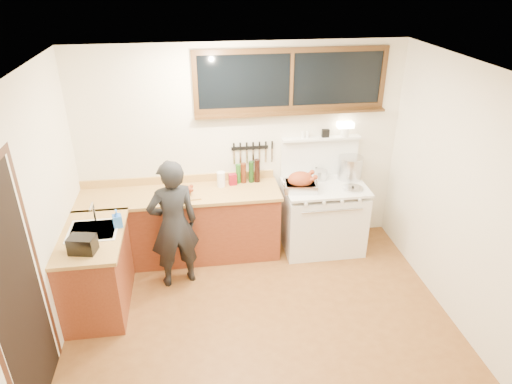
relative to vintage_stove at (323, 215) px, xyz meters
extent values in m
cube|color=brown|center=(-1.00, -1.41, -0.48)|extent=(4.00, 3.50, 0.02)
cube|color=#EDE5CE|center=(-1.00, 0.36, 0.83)|extent=(4.00, 0.05, 2.60)
cube|color=#EDE5CE|center=(-1.00, -3.19, 0.83)|extent=(4.00, 0.05, 2.60)
cube|color=#EDE5CE|center=(-3.03, -1.41, 0.83)|extent=(0.05, 3.50, 2.60)
cube|color=#EDE5CE|center=(1.02, -1.41, 0.83)|extent=(0.05, 3.50, 2.60)
cube|color=white|center=(-1.00, -1.41, 2.16)|extent=(4.00, 3.50, 0.05)
cube|color=maroon|center=(-1.80, 0.04, -0.04)|extent=(2.40, 0.60, 0.86)
cube|color=tan|center=(-1.80, 0.03, 0.41)|extent=(2.44, 0.64, 0.04)
cube|color=tan|center=(-1.80, 0.32, 0.48)|extent=(2.40, 0.03, 0.10)
sphere|color=#B78C38|center=(-2.80, -0.24, 0.23)|extent=(0.03, 0.03, 0.03)
sphere|color=#B78C38|center=(-2.30, -0.24, 0.23)|extent=(0.03, 0.03, 0.03)
sphere|color=#B78C38|center=(-1.80, -0.24, 0.23)|extent=(0.03, 0.03, 0.03)
sphere|color=#B78C38|center=(-1.30, -0.24, 0.23)|extent=(0.03, 0.03, 0.03)
sphere|color=#B78C38|center=(-0.85, -0.24, 0.23)|extent=(0.03, 0.03, 0.03)
cube|color=maroon|center=(-2.70, -0.79, -0.04)|extent=(0.60, 1.05, 0.86)
cube|color=tan|center=(-2.69, -0.79, 0.41)|extent=(0.64, 1.09, 0.04)
cube|color=white|center=(-2.68, -0.71, 0.37)|extent=(0.45, 0.40, 0.14)
cube|color=white|center=(-2.68, -0.71, 0.44)|extent=(0.50, 0.45, 0.01)
cylinder|color=silver|center=(-2.68, -0.53, 0.55)|extent=(0.02, 0.02, 0.24)
cylinder|color=silver|center=(-2.68, -0.61, 0.66)|extent=(0.02, 0.18, 0.02)
cube|color=white|center=(0.00, -0.01, -0.06)|extent=(1.00, 0.70, 0.82)
cube|color=white|center=(0.00, -0.01, 0.42)|extent=(1.02, 0.72, 0.03)
cube|color=white|center=(0.00, -0.35, 0.05)|extent=(0.88, 0.02, 0.46)
cylinder|color=silver|center=(0.00, -0.38, 0.27)|extent=(0.75, 0.02, 0.02)
cylinder|color=white|center=(-0.33, -0.37, 0.38)|extent=(0.04, 0.03, 0.04)
cylinder|color=white|center=(-0.11, -0.37, 0.38)|extent=(0.04, 0.03, 0.04)
cylinder|color=white|center=(0.11, -0.37, 0.38)|extent=(0.04, 0.03, 0.04)
cylinder|color=white|center=(0.33, -0.37, 0.38)|extent=(0.04, 0.03, 0.04)
cube|color=white|center=(0.00, 0.31, 0.68)|extent=(1.00, 0.05, 0.50)
cube|color=white|center=(0.00, 0.28, 0.95)|extent=(1.00, 0.12, 0.03)
cylinder|color=white|center=(0.30, 0.28, 1.02)|extent=(0.11, 0.11, 0.11)
cube|color=#FFE5B2|center=(0.30, 0.28, 1.11)|extent=(0.20, 0.10, 0.07)
cube|color=black|center=(0.05, 0.28, 1.01)|extent=(0.09, 0.05, 0.10)
cylinder|color=white|center=(-0.18, 0.28, 1.01)|extent=(0.04, 0.04, 0.09)
cylinder|color=white|center=(-0.24, 0.28, 1.01)|extent=(0.04, 0.04, 0.09)
cube|color=black|center=(-0.40, 0.32, 1.68)|extent=(2.20, 0.01, 0.62)
cube|color=#321E0E|center=(-0.40, 0.32, 2.02)|extent=(2.32, 0.04, 0.06)
cube|color=#321E0E|center=(-0.40, 0.32, 1.34)|extent=(2.32, 0.04, 0.06)
cube|color=#321E0E|center=(-1.53, 0.32, 1.68)|extent=(0.06, 0.04, 0.62)
cube|color=#321E0E|center=(0.73, 0.32, 1.68)|extent=(0.06, 0.04, 0.62)
cube|color=#321E0E|center=(-0.40, 0.32, 1.68)|extent=(0.04, 0.04, 0.62)
cube|color=#321E0E|center=(-0.40, 0.27, 1.30)|extent=(2.32, 0.13, 0.03)
cube|color=black|center=(-2.99, -1.96, 0.58)|extent=(0.01, 0.86, 2.10)
cube|color=#321E0E|center=(-2.99, -1.48, 0.58)|extent=(0.01, 0.07, 2.10)
cube|color=black|center=(-0.90, 0.33, 0.85)|extent=(0.46, 0.02, 0.04)
cube|color=silver|center=(-1.10, 0.31, 0.74)|extent=(0.02, 0.00, 0.18)
cube|color=black|center=(-1.10, 0.31, 0.88)|extent=(0.02, 0.02, 0.10)
cube|color=silver|center=(-1.02, 0.31, 0.74)|extent=(0.02, 0.00, 0.18)
cube|color=black|center=(-1.02, 0.31, 0.88)|extent=(0.02, 0.02, 0.10)
cube|color=silver|center=(-0.94, 0.31, 0.74)|extent=(0.02, 0.00, 0.18)
cube|color=black|center=(-0.94, 0.31, 0.88)|extent=(0.02, 0.02, 0.10)
cube|color=silver|center=(-0.86, 0.31, 0.74)|extent=(0.03, 0.00, 0.18)
cube|color=black|center=(-0.86, 0.31, 0.88)|extent=(0.02, 0.02, 0.10)
cube|color=silver|center=(-0.78, 0.31, 0.74)|extent=(0.03, 0.00, 0.18)
cube|color=black|center=(-0.78, 0.31, 0.88)|extent=(0.02, 0.02, 0.10)
cube|color=silver|center=(-0.70, 0.31, 0.74)|extent=(0.03, 0.00, 0.18)
cube|color=black|center=(-0.70, 0.31, 0.88)|extent=(0.02, 0.02, 0.10)
cube|color=silver|center=(-0.62, 0.31, 0.74)|extent=(0.03, 0.00, 0.18)
cube|color=black|center=(-0.62, 0.31, 0.88)|extent=(0.02, 0.02, 0.10)
imported|color=black|center=(-1.87, -0.49, 0.30)|extent=(0.64, 0.51, 1.55)
imported|color=blue|center=(-2.43, -0.66, 0.53)|extent=(0.11, 0.11, 0.20)
cube|color=black|center=(-2.70, -1.10, 0.52)|extent=(0.28, 0.22, 0.17)
cube|color=tan|center=(-1.75, -0.06, 0.44)|extent=(0.41, 0.33, 0.02)
ellipsoid|color=#923C1A|center=(-1.75, -0.06, 0.51)|extent=(0.23, 0.17, 0.12)
sphere|color=#923C1A|center=(-1.65, -0.01, 0.53)|extent=(0.05, 0.05, 0.05)
sphere|color=#923C1A|center=(-1.65, -0.11, 0.53)|extent=(0.05, 0.05, 0.05)
cube|color=silver|center=(-0.34, -0.09, 0.48)|extent=(0.43, 0.34, 0.10)
cube|color=#3F3F42|center=(-0.34, -0.09, 0.52)|extent=(0.38, 0.29, 0.03)
torus|color=silver|center=(-0.54, -0.09, 0.53)|extent=(0.03, 0.10, 0.10)
torus|color=silver|center=(-0.13, -0.09, 0.53)|extent=(0.03, 0.10, 0.10)
ellipsoid|color=#923C1A|center=(-0.34, -0.09, 0.57)|extent=(0.33, 0.27, 0.20)
cylinder|color=#923C1A|center=(-0.23, -0.17, 0.59)|extent=(0.11, 0.06, 0.09)
sphere|color=#923C1A|center=(-0.18, -0.17, 0.63)|extent=(0.06, 0.06, 0.06)
cylinder|color=#923C1A|center=(-0.23, -0.02, 0.59)|extent=(0.11, 0.06, 0.09)
sphere|color=#923C1A|center=(-0.18, -0.02, 0.63)|extent=(0.06, 0.06, 0.06)
cylinder|color=silver|center=(0.37, 0.16, 0.58)|extent=(0.40, 0.40, 0.29)
cylinder|color=silver|center=(-0.01, 0.17, 0.49)|extent=(0.21, 0.21, 0.13)
cylinder|color=black|center=(-0.04, 0.28, 0.55)|extent=(0.06, 0.17, 0.02)
cylinder|color=silver|center=(0.31, -0.16, 0.44)|extent=(0.30, 0.30, 0.02)
sphere|color=black|center=(0.31, -0.16, 0.46)|extent=(0.03, 0.03, 0.03)
cube|color=maroon|center=(-1.14, 0.18, 0.50)|extent=(0.10, 0.08, 0.14)
cylinder|color=white|center=(-1.28, 0.15, 0.53)|extent=(0.10, 0.10, 0.19)
cylinder|color=black|center=(-1.06, 0.22, 0.56)|extent=(0.06, 0.06, 0.25)
cylinder|color=black|center=(-1.00, 0.22, 0.56)|extent=(0.07, 0.07, 0.26)
cylinder|color=black|center=(-0.90, 0.22, 0.57)|extent=(0.06, 0.06, 0.28)
cylinder|color=black|center=(-0.82, 0.22, 0.58)|extent=(0.07, 0.07, 0.30)
camera|label=1|loc=(-1.59, -4.95, 2.92)|focal=32.00mm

